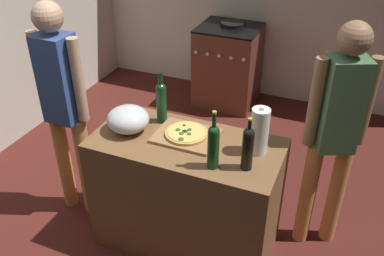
% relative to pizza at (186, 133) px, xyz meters
% --- Properties ---
extents(ground_plane, '(4.49, 3.72, 0.02)m').
position_rel_pizza_xyz_m(ground_plane, '(-0.17, 0.92, -0.92)').
color(ground_plane, '#511E19').
extents(kitchen_wall_left, '(0.10, 3.72, 2.60)m').
position_rel_pizza_xyz_m(kitchen_wall_left, '(-2.16, 0.92, 0.39)').
color(kitchen_wall_left, silver).
rests_on(kitchen_wall_left, ground_plane).
extents(counter, '(1.24, 0.60, 0.88)m').
position_rel_pizza_xyz_m(counter, '(0.02, -0.06, -0.47)').
color(counter, brown).
rests_on(counter, ground_plane).
extents(cutting_board, '(0.40, 0.32, 0.02)m').
position_rel_pizza_xyz_m(cutting_board, '(0.00, 0.00, -0.02)').
color(cutting_board, '#9E7247').
rests_on(cutting_board, counter).
extents(pizza, '(0.28, 0.28, 0.03)m').
position_rel_pizza_xyz_m(pizza, '(0.00, 0.00, 0.00)').
color(pizza, tan).
rests_on(pizza, cutting_board).
extents(mixing_bowl, '(0.28, 0.28, 0.17)m').
position_rel_pizza_xyz_m(mixing_bowl, '(-0.39, -0.07, 0.06)').
color(mixing_bowl, '#B2B2B7').
rests_on(mixing_bowl, counter).
extents(paper_towel_roll, '(0.11, 0.11, 0.30)m').
position_rel_pizza_xyz_m(paper_towel_roll, '(0.47, 0.02, 0.12)').
color(paper_towel_roll, white).
rests_on(paper_towel_roll, counter).
extents(wine_bottle_dark, '(0.07, 0.07, 0.38)m').
position_rel_pizza_xyz_m(wine_bottle_dark, '(0.27, -0.23, 0.13)').
color(wine_bottle_dark, '#143819').
rests_on(wine_bottle_dark, counter).
extents(wine_bottle_green, '(0.07, 0.07, 0.37)m').
position_rel_pizza_xyz_m(wine_bottle_green, '(-0.23, 0.12, 0.13)').
color(wine_bottle_green, '#143819').
rests_on(wine_bottle_green, counter).
extents(wine_bottle_clear, '(0.07, 0.07, 0.34)m').
position_rel_pizza_xyz_m(wine_bottle_clear, '(0.45, -0.17, 0.12)').
color(wine_bottle_clear, black).
rests_on(wine_bottle_clear, counter).
extents(stove, '(0.66, 0.62, 0.95)m').
position_rel_pizza_xyz_m(stove, '(-0.41, 2.13, -0.46)').
color(stove, brown).
rests_on(stove, ground_plane).
extents(person_in_stripes, '(0.40, 0.20, 1.68)m').
position_rel_pizza_xyz_m(person_in_stripes, '(-0.92, -0.05, 0.07)').
color(person_in_stripes, '#D88C4C').
rests_on(person_in_stripes, ground_plane).
extents(person_in_red, '(0.37, 0.28, 1.67)m').
position_rel_pizza_xyz_m(person_in_red, '(0.89, 0.34, 0.06)').
color(person_in_red, '#D88C4C').
rests_on(person_in_red, ground_plane).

